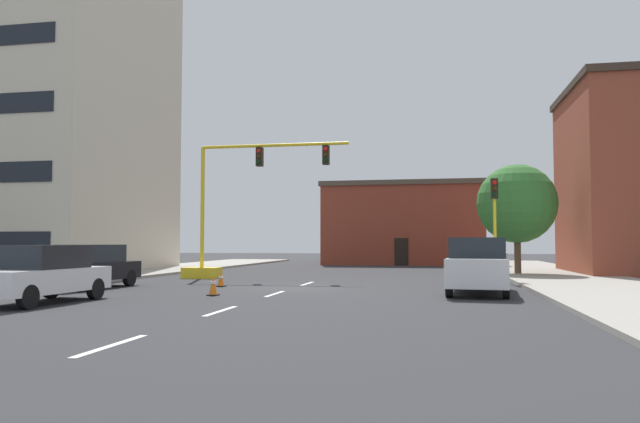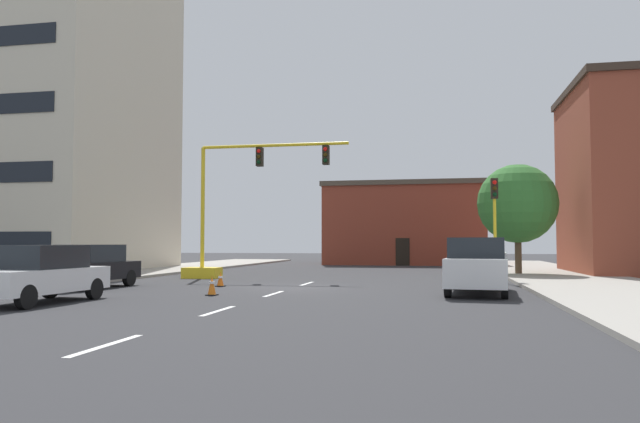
{
  "view_description": "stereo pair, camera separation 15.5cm",
  "coord_description": "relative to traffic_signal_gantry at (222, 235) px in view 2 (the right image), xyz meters",
  "views": [
    {
      "loc": [
        5.63,
        -23.87,
        1.81
      ],
      "look_at": [
        -0.04,
        5.68,
        3.37
      ],
      "focal_mm": 33.96,
      "sensor_mm": 36.0,
      "label": 1
    },
    {
      "loc": [
        5.78,
        -23.84,
        1.81
      ],
      "look_at": [
        -0.04,
        5.68,
        3.37
      ],
      "focal_mm": 33.96,
      "sensor_mm": 36.0,
      "label": 2
    }
  ],
  "objects": [
    {
      "name": "ground_plane",
      "position": [
        5.12,
        -5.53,
        -2.21
      ],
      "size": [
        160.0,
        160.0,
        0.0
      ],
      "primitive_type": "plane",
      "color": "#2D2D30"
    },
    {
      "name": "sidewalk_left",
      "position": [
        -6.91,
        2.47,
        -2.14
      ],
      "size": [
        6.0,
        56.0,
        0.14
      ],
      "primitive_type": "cube",
      "color": "#9E998E",
      "rests_on": "ground_plane"
    },
    {
      "name": "sidewalk_right",
      "position": [
        17.16,
        2.47,
        -2.14
      ],
      "size": [
        6.0,
        56.0,
        0.14
      ],
      "primitive_type": "cube",
      "color": "#9E998E",
      "rests_on": "ground_plane"
    },
    {
      "name": "lane_stripe_seg_0",
      "position": [
        5.12,
        -19.53,
        -2.21
      ],
      "size": [
        0.16,
        2.4,
        0.01
      ],
      "primitive_type": "cube",
      "color": "silver",
      "rests_on": "ground_plane"
    },
    {
      "name": "lane_stripe_seg_1",
      "position": [
        5.12,
        -14.03,
        -2.21
      ],
      "size": [
        0.16,
        2.4,
        0.01
      ],
      "primitive_type": "cube",
      "color": "silver",
      "rests_on": "ground_plane"
    },
    {
      "name": "lane_stripe_seg_2",
      "position": [
        5.12,
        -8.53,
        -2.21
      ],
      "size": [
        0.16,
        2.4,
        0.01
      ],
      "primitive_type": "cube",
      "color": "silver",
      "rests_on": "ground_plane"
    },
    {
      "name": "lane_stripe_seg_3",
      "position": [
        5.12,
        -3.03,
        -2.21
      ],
      "size": [
        0.16,
        2.4,
        0.01
      ],
      "primitive_type": "cube",
      "color": "silver",
      "rests_on": "ground_plane"
    },
    {
      "name": "building_tall_left",
      "position": [
        -14.29,
        5.77,
        9.11
      ],
      "size": [
        13.25,
        14.05,
        22.62
      ],
      "color": "beige",
      "rests_on": "ground_plane"
    },
    {
      "name": "building_brick_center",
      "position": [
        8.04,
        24.22,
        1.25
      ],
      "size": [
        13.48,
        10.22,
        6.89
      ],
      "color": "brown",
      "rests_on": "ground_plane"
    },
    {
      "name": "traffic_signal_gantry",
      "position": [
        0.0,
        0.0,
        0.0
      ],
      "size": [
        8.52,
        1.2,
        6.83
      ],
      "color": "yellow",
      "rests_on": "ground_plane"
    },
    {
      "name": "traffic_light_pole_right",
      "position": [
        13.44,
        -0.44,
        1.32
      ],
      "size": [
        0.32,
        0.47,
        4.8
      ],
      "color": "yellow",
      "rests_on": "ground_plane"
    },
    {
      "name": "tree_right_mid",
      "position": [
        15.16,
        5.29,
        1.75
      ],
      "size": [
        4.34,
        4.34,
        6.14
      ],
      "color": "brown",
      "rests_on": "ground_plane"
    },
    {
      "name": "pickup_truck_white",
      "position": [
        12.23,
        -7.13,
        -1.24
      ],
      "size": [
        2.48,
        5.56,
        1.99
      ],
      "color": "white",
      "rests_on": "ground_plane"
    },
    {
      "name": "sedan_white_near_left",
      "position": [
        -0.86,
        -13.14,
        -1.32
      ],
      "size": [
        2.08,
        4.59,
        1.74
      ],
      "color": "white",
      "rests_on": "ground_plane"
    },
    {
      "name": "sedan_black_mid_left",
      "position": [
        -2.81,
        -7.4,
        -1.32
      ],
      "size": [
        2.24,
        4.65,
        1.74
      ],
      "color": "black",
      "rests_on": "ground_plane"
    },
    {
      "name": "traffic_cone_roadside_a",
      "position": [
        1.99,
        -5.5,
        -1.92
      ],
      "size": [
        0.36,
        0.36,
        0.6
      ],
      "color": "black",
      "rests_on": "ground_plane"
    },
    {
      "name": "traffic_cone_roadside_b",
      "position": [
        3.21,
        -9.58,
        -1.87
      ],
      "size": [
        0.36,
        0.36,
        0.69
      ],
      "color": "black",
      "rests_on": "ground_plane"
    }
  ]
}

